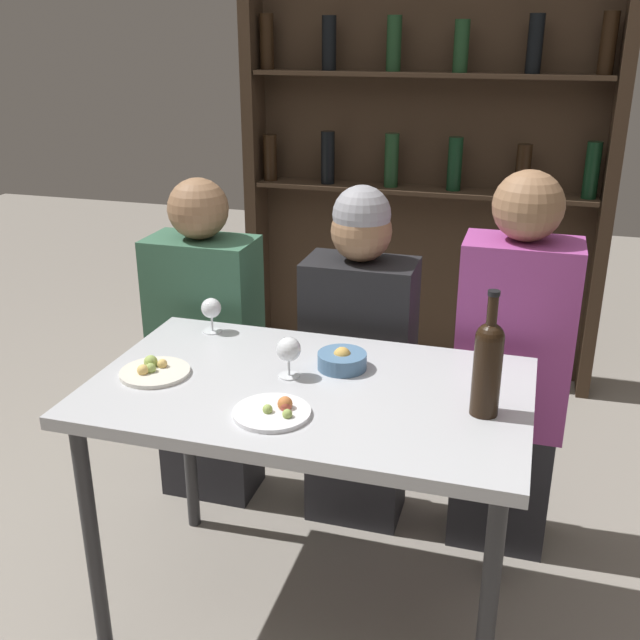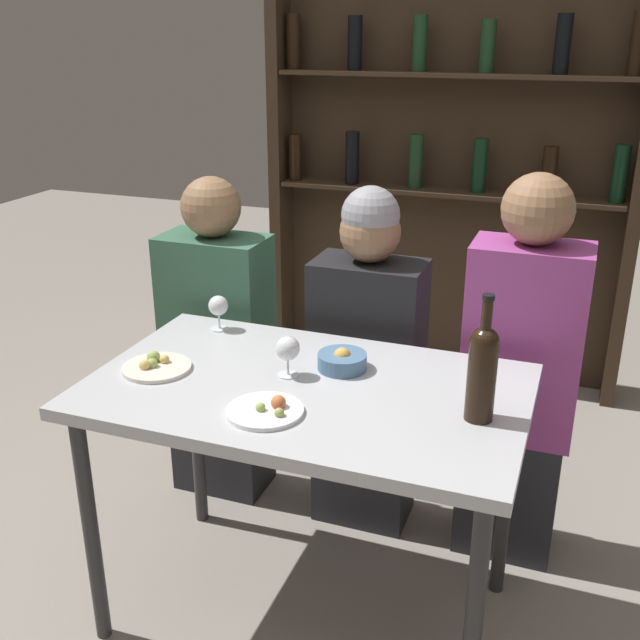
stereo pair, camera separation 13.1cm
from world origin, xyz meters
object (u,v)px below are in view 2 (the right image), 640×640
seated_person_left (219,349)px  seated_person_center (367,367)px  food_plate_0 (156,366)px  snack_bowl (342,361)px  wine_glass_0 (218,307)px  food_plate_1 (267,410)px  wine_glass_1 (288,350)px  wine_bottle (482,368)px  seated_person_right (519,383)px

seated_person_left → seated_person_center: 0.57m
food_plate_0 → snack_bowl: snack_bowl is taller
wine_glass_0 → seated_person_left: (-0.15, 0.26, -0.28)m
food_plate_1 → seated_person_center: size_ratio=0.16×
food_plate_0 → seated_person_left: bearing=101.6°
food_plate_0 → food_plate_1: size_ratio=0.99×
wine_glass_1 → food_plate_1: 0.23m
wine_bottle → seated_person_center: (-0.46, 0.57, -0.32)m
wine_bottle → seated_person_center: bearing=128.9°
seated_person_left → wine_glass_0: bearing=-60.0°
wine_glass_0 → wine_glass_1: size_ratio=0.96×
wine_glass_1 → food_plate_0: wine_glass_1 is taller
food_plate_0 → seated_person_center: seated_person_center is taller
seated_person_left → seated_person_right: 1.08m
seated_person_center → food_plate_1: bearing=-93.6°
wine_glass_0 → food_plate_0: (-0.03, -0.33, -0.07)m
wine_glass_0 → seated_person_center: seated_person_center is taller
wine_glass_0 → wine_glass_1: bearing=-35.4°
snack_bowl → seated_person_right: seated_person_right is taller
snack_bowl → seated_person_left: size_ratio=0.12×
wine_glass_0 → food_plate_1: size_ratio=0.57×
snack_bowl → seated_person_left: bearing=146.5°
food_plate_0 → seated_person_right: (0.96, 0.60, -0.16)m
food_plate_1 → seated_person_center: bearing=86.4°
food_plate_0 → seated_person_center: 0.77m
wine_bottle → snack_bowl: wine_bottle is taller
food_plate_1 → wine_glass_0: bearing=129.1°
wine_bottle → seated_person_left: (-1.03, 0.57, -0.34)m
seated_person_left → wine_bottle: bearing=-28.9°
wine_glass_1 → snack_bowl: bearing=36.4°
wine_glass_0 → food_plate_1: (0.37, -0.46, -0.07)m
wine_glass_1 → seated_person_right: size_ratio=0.09×
seated_person_center → seated_person_right: 0.51m
wine_bottle → seated_person_right: size_ratio=0.25×
wine_glass_1 → food_plate_0: size_ratio=0.60×
snack_bowl → seated_person_left: 0.78m
snack_bowl → wine_glass_0: bearing=162.5°
snack_bowl → seated_person_left: (-0.62, 0.41, -0.23)m
snack_bowl → seated_person_center: 0.46m
seated_person_center → wine_bottle: bearing=-51.1°
snack_bowl → seated_person_right: bearing=41.6°
wine_bottle → food_plate_1: wine_bottle is taller
seated_person_left → seated_person_right: size_ratio=0.94×
wine_glass_0 → seated_person_left: size_ratio=0.09×
wine_glass_0 → snack_bowl: bearing=-17.5°
seated_person_left → seated_person_right: bearing=0.0°
seated_person_left → seated_person_center: size_ratio=0.99×
food_plate_1 → wine_glass_1: bearing=99.0°
wine_bottle → wine_glass_0: 0.93m
wine_glass_1 → seated_person_center: (0.08, 0.50, -0.26)m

